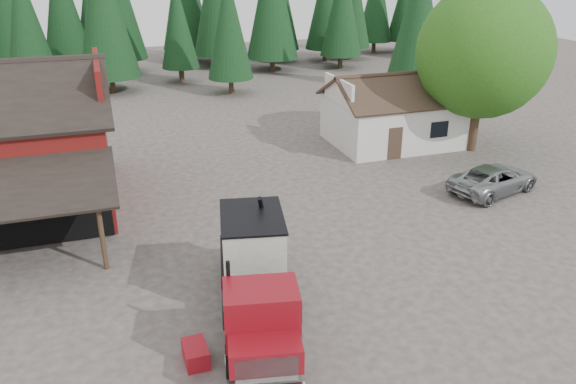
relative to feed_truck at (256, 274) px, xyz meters
name	(u,v)px	position (x,y,z in m)	size (l,w,h in m)	color
ground	(256,271)	(0.77, 2.98, -1.76)	(120.00, 120.00, 0.00)	#473D37
farmhouse	(394,118)	(13.77, 15.97, -0.09)	(8.60, 6.42, 4.65)	silver
deciduous_tree	(484,56)	(17.78, 12.95, 4.15)	(8.00, 8.00, 10.20)	#382619
conifer_backdrop	(150,73)	(0.77, 44.98, -1.76)	(76.00, 16.00, 16.00)	black
near_pine_b	(229,25)	(6.77, 32.98, 4.13)	(3.96, 3.96, 10.40)	#382619
near_pine_c	(419,12)	(22.77, 28.98, 5.13)	(4.84, 4.84, 12.40)	#382619
near_pine_d	(103,6)	(-3.23, 36.98, 5.63)	(5.28, 5.28, 13.40)	#382619
feed_truck	(256,274)	(0.00, 0.00, 0.00)	(3.80, 8.61, 3.77)	black
silver_car	(494,179)	(14.77, 6.80, -1.03)	(2.42, 5.25, 1.46)	#979A9E
equip_box	(196,354)	(-2.39, -1.59, -1.46)	(0.70, 1.10, 0.60)	maroon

